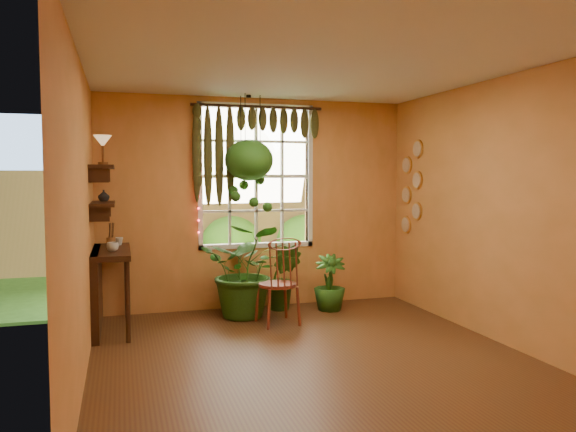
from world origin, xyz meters
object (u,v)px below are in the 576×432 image
at_px(counter_ledge, 101,281).
at_px(potted_plant_mid, 283,277).
at_px(windsor_chair, 279,295).
at_px(hanging_basket, 249,165).
at_px(potted_plant_left, 247,270).

relative_size(counter_ledge, potted_plant_mid, 1.42).
distance_m(windsor_chair, hanging_basket, 1.67).
relative_size(potted_plant_left, hanging_basket, 0.78).
xyz_separation_m(counter_ledge, hanging_basket, (1.75, 0.40, 1.28)).
distance_m(potted_plant_mid, hanging_basket, 1.48).
bearing_deg(hanging_basket, potted_plant_mid, -4.92).
relative_size(counter_ledge, hanging_basket, 0.82).
distance_m(potted_plant_left, potted_plant_mid, 0.58).
distance_m(counter_ledge, windsor_chair, 1.97).
height_order(windsor_chair, potted_plant_mid, windsor_chair).
xyz_separation_m(counter_ledge, potted_plant_mid, (2.18, 0.36, -0.13)).
height_order(potted_plant_left, potted_plant_mid, potted_plant_left).
bearing_deg(windsor_chair, counter_ledge, 163.62).
distance_m(counter_ledge, potted_plant_left, 1.67).
bearing_deg(potted_plant_left, hanging_basket, 70.94).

